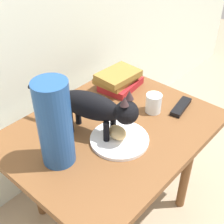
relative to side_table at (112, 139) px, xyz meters
The scene contains 9 objects.
ground_plane 0.47m from the side_table, ahead, with size 6.00×6.00×0.00m, color gray.
side_table is the anchor object (origin of this frame).
plate 0.11m from the side_table, 119.05° to the right, with size 0.23×0.23×0.01m, color white.
bread_roll 0.13m from the side_table, 123.48° to the right, with size 0.08×0.06×0.05m, color #E0BC7A.
cat 0.21m from the side_table, 167.55° to the left, with size 0.17×0.47×0.23m.
book_stack 0.34m from the side_table, 35.29° to the left, with size 0.23×0.19×0.09m.
green_vase 0.35m from the side_table, behind, with size 0.12×0.12×0.33m, color navy.
candle_jar 0.24m from the side_table, 16.01° to the right, with size 0.07×0.07×0.08m.
tv_remote 0.35m from the side_table, 25.05° to the right, with size 0.15×0.04×0.02m, color black.
Camera 1 is at (-0.74, -0.65, 1.34)m, focal length 49.39 mm.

